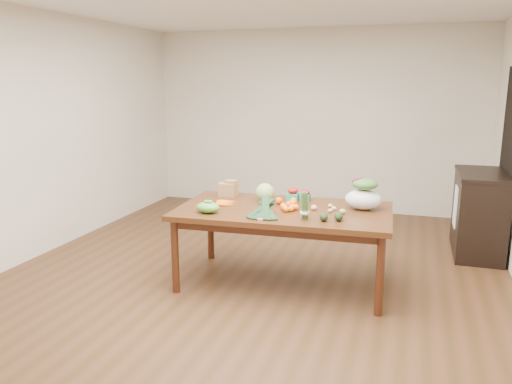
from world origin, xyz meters
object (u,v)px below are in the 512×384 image
(paper_bag, at_px, (227,188))
(asparagus_bundle, at_px, (305,206))
(dining_table, at_px, (283,246))
(kale_bunch, at_px, (263,209))
(salad_bag, at_px, (363,196))
(cabinet, at_px, (479,213))
(cabbage, at_px, (265,192))
(mandarin_cluster, at_px, (289,206))

(paper_bag, relative_size, asparagus_bundle, 0.94)
(dining_table, height_order, kale_bunch, kale_bunch)
(dining_table, relative_size, salad_bag, 5.85)
(paper_bag, height_order, salad_bag, salad_bag)
(cabinet, xyz_separation_m, asparagus_bundle, (-1.62, -1.84, 0.40))
(salad_bag, bearing_deg, cabbage, 179.09)
(cabinet, xyz_separation_m, mandarin_cluster, (-1.83, -1.57, 0.32))
(kale_bunch, bearing_deg, cabbage, 102.43)
(cabbage, bearing_deg, kale_bunch, -74.81)
(asparagus_bundle, relative_size, salad_bag, 0.73)
(cabbage, bearing_deg, salad_bag, -0.91)
(kale_bunch, xyz_separation_m, asparagus_bundle, (0.36, 0.05, 0.05))
(mandarin_cluster, bearing_deg, salad_bag, 20.86)
(cabinet, relative_size, mandarin_cluster, 5.67)
(dining_table, height_order, cabinet, cabinet)
(dining_table, relative_size, mandarin_cluster, 11.10)
(mandarin_cluster, relative_size, salad_bag, 0.53)
(cabinet, xyz_separation_m, kale_bunch, (-1.98, -1.90, 0.36))
(cabbage, relative_size, mandarin_cluster, 1.03)
(paper_bag, xyz_separation_m, cabbage, (0.45, -0.12, 0.01))
(paper_bag, distance_m, kale_bunch, 0.94)
(kale_bunch, distance_m, asparagus_bundle, 0.37)
(cabbage, height_order, mandarin_cluster, cabbage)
(cabinet, height_order, kale_bunch, cabinet)
(dining_table, xyz_separation_m, mandarin_cluster, (0.06, -0.05, 0.42))
(cabinet, xyz_separation_m, paper_bag, (-2.59, -1.19, 0.36))
(mandarin_cluster, height_order, asparagus_bundle, asparagus_bundle)
(asparagus_bundle, bearing_deg, cabbage, 131.36)
(paper_bag, height_order, kale_bunch, paper_bag)
(dining_table, distance_m, cabinet, 2.43)
(kale_bunch, bearing_deg, mandarin_cluster, 62.17)
(paper_bag, relative_size, mandarin_cluster, 1.31)
(cabinet, distance_m, cabbage, 2.53)
(salad_bag, bearing_deg, paper_bag, 174.55)
(paper_bag, bearing_deg, cabbage, -14.94)
(cabinet, relative_size, paper_bag, 4.34)
(cabbage, distance_m, kale_bunch, 0.61)
(dining_table, xyz_separation_m, asparagus_bundle, (0.27, -0.32, 0.50))
(mandarin_cluster, height_order, kale_bunch, kale_bunch)
(cabbage, relative_size, asparagus_bundle, 0.75)
(cabbage, bearing_deg, mandarin_cluster, -40.52)
(asparagus_bundle, bearing_deg, dining_table, 127.24)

